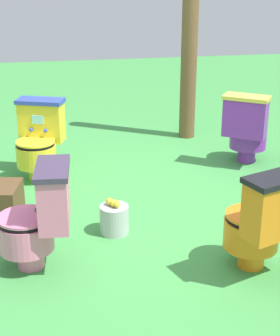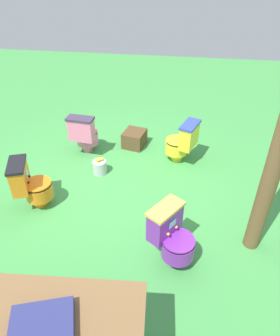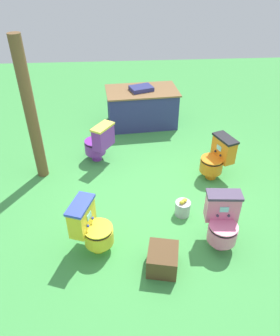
{
  "view_description": "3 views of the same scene",
  "coord_description": "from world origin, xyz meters",
  "px_view_note": "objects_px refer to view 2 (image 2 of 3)",
  "views": [
    {
      "loc": [
        3.94,
        -0.86,
        1.98
      ],
      "look_at": [
        0.25,
        -0.19,
        0.5
      ],
      "focal_mm": 58.07,
      "sensor_mm": 36.0,
      "label": 1
    },
    {
      "loc": [
        -0.94,
        3.47,
        2.97
      ],
      "look_at": [
        -0.4,
        -0.16,
        0.33
      ],
      "focal_mm": 33.19,
      "sensor_mm": 36.0,
      "label": 2
    },
    {
      "loc": [
        -0.58,
        -3.79,
        3.25
      ],
      "look_at": [
        -0.3,
        0.05,
        0.54
      ],
      "focal_mm": 34.48,
      "sensor_mm": 36.0,
      "label": 3
    }
  ],
  "objects_px": {
    "toilet_yellow": "(182,142)",
    "wooden_post": "(273,168)",
    "toilet_orange": "(30,184)",
    "lemon_bucket": "(100,167)",
    "toilet_pink": "(85,134)",
    "small_crate": "(134,139)",
    "toilet_purple": "(172,236)"
  },
  "relations": [
    {
      "from": "wooden_post",
      "to": "lemon_bucket",
      "type": "height_order",
      "value": "wooden_post"
    },
    {
      "from": "small_crate",
      "to": "lemon_bucket",
      "type": "xyz_separation_m",
      "value": [
        0.41,
        0.91,
        -0.03
      ]
    },
    {
      "from": "toilet_yellow",
      "to": "small_crate",
      "type": "relative_size",
      "value": 1.82
    },
    {
      "from": "small_crate",
      "to": "lemon_bucket",
      "type": "height_order",
      "value": "small_crate"
    },
    {
      "from": "toilet_pink",
      "to": "wooden_post",
      "type": "relative_size",
      "value": 0.32
    },
    {
      "from": "toilet_orange",
      "to": "toilet_purple",
      "type": "xyz_separation_m",
      "value": [
        -1.93,
        0.63,
        0.0
      ]
    },
    {
      "from": "toilet_purple",
      "to": "toilet_yellow",
      "type": "distance_m",
      "value": 2.04
    },
    {
      "from": "toilet_yellow",
      "to": "lemon_bucket",
      "type": "distance_m",
      "value": 1.39
    },
    {
      "from": "toilet_yellow",
      "to": "lemon_bucket",
      "type": "relative_size",
      "value": 2.63
    },
    {
      "from": "wooden_post",
      "to": "toilet_yellow",
      "type": "bearing_deg",
      "value": -61.23
    },
    {
      "from": "toilet_pink",
      "to": "lemon_bucket",
      "type": "bearing_deg",
      "value": -50.17
    },
    {
      "from": "toilet_pink",
      "to": "toilet_orange",
      "type": "bearing_deg",
      "value": -97.58
    },
    {
      "from": "toilet_orange",
      "to": "toilet_yellow",
      "type": "distance_m",
      "value": 2.42
    },
    {
      "from": "toilet_purple",
      "to": "lemon_bucket",
      "type": "xyz_separation_m",
      "value": [
        1.23,
        -1.5,
        -0.25
      ]
    },
    {
      "from": "toilet_yellow",
      "to": "small_crate",
      "type": "bearing_deg",
      "value": 86.56
    },
    {
      "from": "toilet_orange",
      "to": "toilet_pink",
      "type": "relative_size",
      "value": 1.0
    },
    {
      "from": "toilet_orange",
      "to": "wooden_post",
      "type": "bearing_deg",
      "value": 64.41
    },
    {
      "from": "toilet_purple",
      "to": "small_crate",
      "type": "distance_m",
      "value": 2.55
    },
    {
      "from": "toilet_orange",
      "to": "lemon_bucket",
      "type": "xyz_separation_m",
      "value": [
        -0.7,
        -0.88,
        -0.25
      ]
    },
    {
      "from": "toilet_purple",
      "to": "lemon_bucket",
      "type": "relative_size",
      "value": 2.63
    },
    {
      "from": "toilet_purple",
      "to": "wooden_post",
      "type": "bearing_deg",
      "value": 144.64
    },
    {
      "from": "toilet_yellow",
      "to": "wooden_post",
      "type": "height_order",
      "value": "wooden_post"
    },
    {
      "from": "toilet_orange",
      "to": "toilet_purple",
      "type": "bearing_deg",
      "value": 51.8
    },
    {
      "from": "toilet_pink",
      "to": "small_crate",
      "type": "relative_size",
      "value": 1.82
    },
    {
      "from": "toilet_pink",
      "to": "wooden_post",
      "type": "bearing_deg",
      "value": -28.49
    },
    {
      "from": "toilet_pink",
      "to": "small_crate",
      "type": "xyz_separation_m",
      "value": [
        -0.79,
        -0.35,
        -0.23
      ]
    },
    {
      "from": "toilet_orange",
      "to": "toilet_purple",
      "type": "relative_size",
      "value": 1.0
    },
    {
      "from": "toilet_purple",
      "to": "toilet_pink",
      "type": "xyz_separation_m",
      "value": [
        1.61,
        -2.06,
        0.0
      ]
    },
    {
      "from": "toilet_pink",
      "to": "toilet_purple",
      "type": "bearing_deg",
      "value": -46.84
    },
    {
      "from": "toilet_orange",
      "to": "small_crate",
      "type": "relative_size",
      "value": 1.82
    },
    {
      "from": "toilet_purple",
      "to": "wooden_post",
      "type": "height_order",
      "value": "wooden_post"
    },
    {
      "from": "small_crate",
      "to": "toilet_yellow",
      "type": "bearing_deg",
      "value": 156.55
    }
  ]
}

